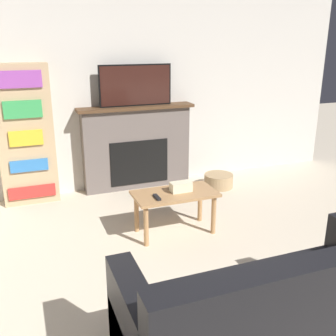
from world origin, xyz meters
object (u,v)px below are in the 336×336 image
tv (136,85)px  storage_basket (219,181)px  couch (275,322)px  coffee_table (175,199)px  bookshelf (26,135)px  fireplace (137,147)px

tv → storage_basket: tv is taller
storage_basket → couch: bearing=-111.7°
storage_basket → coffee_table: bearing=-135.9°
storage_basket → bookshelf: bearing=170.5°
bookshelf → storage_basket: bearing=-9.5°
storage_basket → tv: bearing=158.4°
bookshelf → storage_basket: (2.45, -0.41, -0.76)m
fireplace → tv: bearing=-90.0°
bookshelf → tv: bearing=0.1°
fireplace → storage_basket: 1.23m
fireplace → couch: 3.36m
couch → bookshelf: size_ratio=1.11×
fireplace → couch: fireplace is taller
fireplace → tv: 0.83m
coffee_table → couch: bearing=-92.6°
fireplace → storage_basket: fireplace is taller
tv → couch: 3.51m
couch → coffee_table: 1.88m
coffee_table → bookshelf: size_ratio=0.51×
tv → bookshelf: (-1.41, -0.00, -0.54)m
fireplace → couch: size_ratio=0.83×
tv → couch: bearing=-92.0°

